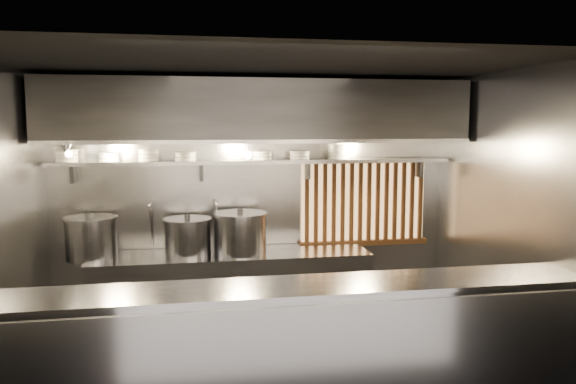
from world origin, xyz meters
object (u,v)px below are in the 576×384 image
object	(u,v)px
heat_lamp	(66,148)
stock_pot_right	(188,236)
stock_pot_mid	(240,233)
stock_pot_left	(91,238)
pendant_bulb	(248,155)

from	to	relation	value
heat_lamp	stock_pot_right	xyz separation A→B (m)	(1.14, 0.29, -0.97)
heat_lamp	stock_pot_mid	bearing A→B (deg)	8.22
heat_lamp	stock_pot_left	xyz separation A→B (m)	(0.15, 0.29, -0.95)
pendant_bulb	stock_pot_right	xyz separation A→B (m)	(-0.66, -0.06, -0.86)
stock_pot_left	stock_pot_mid	size ratio (longest dim) A/B	0.98
pendant_bulb	heat_lamp	bearing A→B (deg)	-169.00
pendant_bulb	stock_pot_right	distance (m)	1.09
heat_lamp	stock_pot_left	world-z (taller)	heat_lamp
pendant_bulb	stock_pot_left	size ratio (longest dim) A/B	0.26
stock_pot_left	heat_lamp	bearing A→B (deg)	-116.75
heat_lamp	stock_pot_right	bearing A→B (deg)	14.20
pendant_bulb	stock_pot_mid	size ratio (longest dim) A/B	0.26
pendant_bulb	stock_pot_left	world-z (taller)	pendant_bulb
heat_lamp	stock_pot_right	world-z (taller)	heat_lamp
heat_lamp	stock_pot_right	size ratio (longest dim) A/B	0.52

